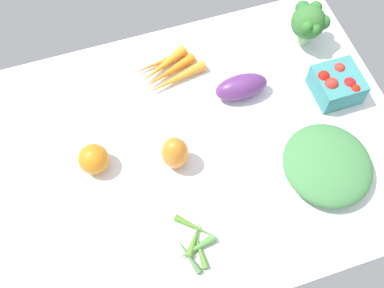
% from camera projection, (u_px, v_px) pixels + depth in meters
% --- Properties ---
extents(tablecloth, '(1.04, 0.76, 0.02)m').
position_uv_depth(tablecloth, '(192.00, 150.00, 1.12)').
color(tablecloth, white).
rests_on(tablecloth, ground).
extents(berry_basket, '(0.11, 0.11, 0.08)m').
position_uv_depth(berry_basket, '(337.00, 84.00, 1.15)').
color(berry_basket, teal).
rests_on(berry_basket, tablecloth).
extents(okra_pile, '(0.10, 0.14, 0.02)m').
position_uv_depth(okra_pile, '(195.00, 243.00, 1.00)').
color(okra_pile, '#4A7941').
rests_on(okra_pile, tablecloth).
extents(bell_pepper_orange, '(0.08, 0.08, 0.10)m').
position_uv_depth(bell_pepper_orange, '(175.00, 153.00, 1.05)').
color(bell_pepper_orange, orange).
rests_on(bell_pepper_orange, tablecloth).
extents(leafy_greens_clump, '(0.21, 0.22, 0.06)m').
position_uv_depth(leafy_greens_clump, '(327.00, 165.00, 1.06)').
color(leafy_greens_clump, '#448549').
rests_on(leafy_greens_clump, tablecloth).
extents(eggplant, '(0.14, 0.07, 0.06)m').
position_uv_depth(eggplant, '(241.00, 87.00, 1.16)').
color(eggplant, '#643174').
rests_on(eggplant, tablecloth).
extents(heirloom_tomato_orange, '(0.07, 0.07, 0.07)m').
position_uv_depth(heirloom_tomato_orange, '(94.00, 159.00, 1.06)').
color(heirloom_tomato_orange, orange).
rests_on(heirloom_tomato_orange, tablecloth).
extents(carrot_bunch, '(0.20, 0.13, 0.03)m').
position_uv_depth(carrot_bunch, '(167.00, 71.00, 1.20)').
color(carrot_bunch, orange).
rests_on(carrot_bunch, tablecloth).
extents(broccoli_head, '(0.10, 0.11, 0.13)m').
position_uv_depth(broccoli_head, '(309.00, 21.00, 1.19)').
color(broccoli_head, '#9DC58B').
rests_on(broccoli_head, tablecloth).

